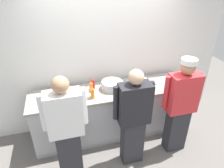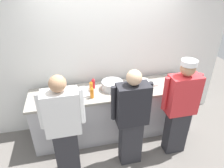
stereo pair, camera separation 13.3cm
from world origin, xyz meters
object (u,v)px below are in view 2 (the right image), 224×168
Objects in this scene: plate_stack_front at (143,83)px; squeeze_bottle_primary at (93,83)px; chef_far_right at (180,107)px; deli_cup at (54,93)px; ramekin_yellow_sauce at (47,102)px; chefs_knife at (51,100)px; sheet_tray at (74,94)px; squeeze_bottle_secondary at (92,93)px; mixing_bowl_steel at (112,85)px; plate_stack_rear at (178,81)px; chef_near_left at (64,127)px; squeeze_bottle_spare at (91,86)px; chef_center at (132,118)px; ramekin_red_sauce at (155,84)px.

plate_stack_front is 1.09× the size of squeeze_bottle_primary.
deli_cup is at bearing 159.32° from chef_far_right.
ramekin_yellow_sauce is 0.35× the size of chefs_knife.
squeeze_bottle_secondary reaches higher than sheet_tray.
squeeze_bottle_primary reaches higher than deli_cup.
squeeze_bottle_primary is (-1.20, 0.77, 0.14)m from chef_far_right.
squeeze_bottle_primary reaches higher than mixing_bowl_steel.
plate_stack_rear is at bearing -2.70° from plate_stack_front.
chef_far_right is 0.77m from plate_stack_front.
ramekin_yellow_sauce is at bearing -175.60° from plate_stack_rear.
chef_near_left is 2.13m from plate_stack_rear.
chef_near_left is 8.44× the size of squeeze_bottle_primary.
squeeze_bottle_primary reaches higher than squeeze_bottle_spare.
sheet_tray is 0.38m from squeeze_bottle_primary.
chef_near_left is 7.75× the size of plate_stack_front.
plate_stack_front is 0.94m from squeeze_bottle_secondary.
squeeze_bottle_secondary reaches higher than deli_cup.
mixing_bowl_steel is 0.77× the size of sheet_tray.
squeeze_bottle_secondary is at bearing -151.75° from mixing_bowl_steel.
squeeze_bottle_spare is (0.47, 0.72, 0.15)m from chef_near_left.
chef_far_right reaches higher than plate_stack_rear.
deli_cup is at bearing 68.27° from chefs_knife.
chef_center is 7.28× the size of plate_stack_rear.
ramekin_red_sauce is 1.70m from deli_cup.
sheet_tray is (-1.20, -0.04, -0.04)m from plate_stack_front.
plate_stack_front is 0.90m from squeeze_bottle_spare.
deli_cup reaches higher than ramekin_yellow_sauce.
squeeze_bottle_spare is at bearing 122.69° from chef_center.
plate_stack_front is 1.56m from chefs_knife.
mixing_bowl_steel is 1.07m from ramekin_yellow_sauce.
deli_cup is 0.15m from chefs_knife.
mixing_bowl_steel is at bearing -1.13° from squeeze_bottle_spare.
sheet_tray is 0.31m from squeeze_bottle_spare.
ramekin_red_sauce is at bearing -2.74° from squeeze_bottle_spare.
squeeze_bottle_spare is 0.73m from ramekin_yellow_sauce.
chef_center reaches higher than deli_cup.
ramekin_yellow_sauce is (-1.17, 0.52, 0.10)m from chef_center.
mixing_bowl_steel reaches higher than deli_cup.
plate_stack_rear is at bearing 1.86° from ramekin_red_sauce.
chef_center is 1.27m from chefs_knife.
squeeze_bottle_spare reaches higher than sheet_tray.
ramekin_yellow_sauce is (-0.68, -0.00, -0.07)m from squeeze_bottle_secondary.
ramekin_red_sauce is (1.40, -0.01, 0.01)m from sheet_tray.
mixing_bowl_steel reaches higher than ramekin_yellow_sauce.
deli_cup is (0.10, 0.22, 0.02)m from ramekin_yellow_sauce.
deli_cup is at bearing 179.13° from squeeze_bottle_spare.
chef_far_right is at bearing -20.68° from deli_cup.
mixing_bowl_steel is 0.36m from squeeze_bottle_spare.
chef_near_left is 1.72m from ramekin_red_sauce.
ramekin_red_sauce is at bearing 2.38° from chefs_knife.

